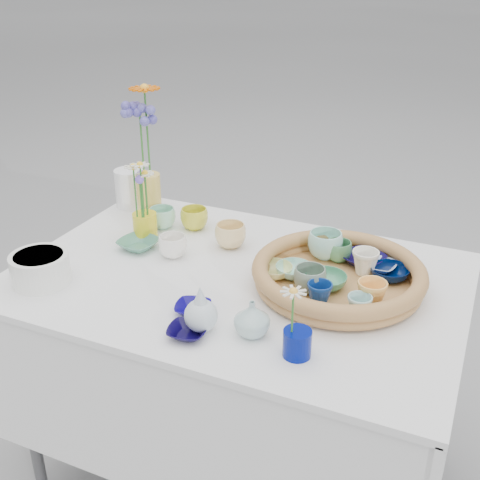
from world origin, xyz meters
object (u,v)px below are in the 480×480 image
at_px(wicker_tray, 338,276).
at_px(display_table, 238,472).
at_px(tall_vase_yellow, 149,196).
at_px(bud_vase_seafoam, 252,318).

bearing_deg(wicker_tray, display_table, -169.88).
height_order(display_table, tall_vase_yellow, tall_vase_yellow).
distance_m(bud_vase_seafoam, tall_vase_yellow, 0.79).
distance_m(wicker_tray, bud_vase_seafoam, 0.33).
bearing_deg(tall_vase_yellow, bud_vase_seafoam, -40.45).
relative_size(wicker_tray, tall_vase_yellow, 3.04).
bearing_deg(display_table, tall_vase_yellow, 149.68).
height_order(wicker_tray, tall_vase_yellow, tall_vase_yellow).
bearing_deg(tall_vase_yellow, display_table, -30.32).
distance_m(display_table, bud_vase_seafoam, 0.86).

